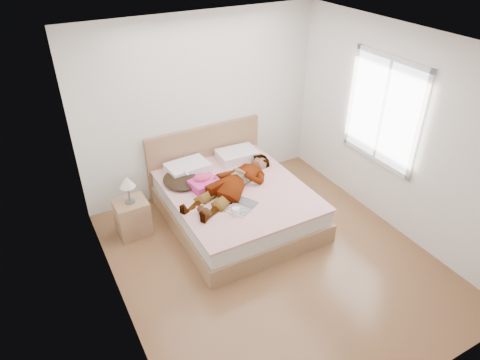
{
  "coord_description": "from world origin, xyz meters",
  "views": [
    {
      "loc": [
        -2.25,
        -3.27,
        3.65
      ],
      "look_at": [
        0.0,
        0.85,
        0.7
      ],
      "focal_mm": 32.0,
      "sensor_mm": 36.0,
      "label": 1
    }
  ],
  "objects_px": {
    "bed": "(234,200)",
    "towel": "(204,183)",
    "woman": "(233,180)",
    "plush_toy": "(204,212)",
    "magazine": "(243,206)",
    "coffee_mug": "(236,211)",
    "nightstand": "(132,215)",
    "phone": "(187,173)"
  },
  "relations": [
    {
      "from": "towel",
      "to": "coffee_mug",
      "type": "relative_size",
      "value": 3.12
    },
    {
      "from": "magazine",
      "to": "coffee_mug",
      "type": "xyz_separation_m",
      "value": [
        -0.16,
        -0.11,
        0.04
      ]
    },
    {
      "from": "woman",
      "to": "nightstand",
      "type": "relative_size",
      "value": 1.95
    },
    {
      "from": "bed",
      "to": "towel",
      "type": "height_order",
      "value": "bed"
    },
    {
      "from": "bed",
      "to": "coffee_mug",
      "type": "xyz_separation_m",
      "value": [
        -0.28,
        -0.6,
        0.29
      ]
    },
    {
      "from": "woman",
      "to": "plush_toy",
      "type": "bearing_deg",
      "value": -83.87
    },
    {
      "from": "magazine",
      "to": "coffee_mug",
      "type": "bearing_deg",
      "value": -146.23
    },
    {
      "from": "towel",
      "to": "plush_toy",
      "type": "height_order",
      "value": "towel"
    },
    {
      "from": "phone",
      "to": "bed",
      "type": "distance_m",
      "value": 0.75
    },
    {
      "from": "woman",
      "to": "coffee_mug",
      "type": "distance_m",
      "value": 0.63
    },
    {
      "from": "towel",
      "to": "magazine",
      "type": "relative_size",
      "value": 0.87
    },
    {
      "from": "coffee_mug",
      "to": "plush_toy",
      "type": "height_order",
      "value": "plush_toy"
    },
    {
      "from": "woman",
      "to": "towel",
      "type": "xyz_separation_m",
      "value": [
        -0.35,
        0.18,
        -0.04
      ]
    },
    {
      "from": "woman",
      "to": "plush_toy",
      "type": "relative_size",
      "value": 7.3
    },
    {
      "from": "bed",
      "to": "coffee_mug",
      "type": "height_order",
      "value": "bed"
    },
    {
      "from": "towel",
      "to": "plush_toy",
      "type": "bearing_deg",
      "value": -114.56
    },
    {
      "from": "phone",
      "to": "plush_toy",
      "type": "xyz_separation_m",
      "value": [
        -0.11,
        -0.8,
        -0.09
      ]
    },
    {
      "from": "woman",
      "to": "magazine",
      "type": "height_order",
      "value": "woman"
    },
    {
      "from": "towel",
      "to": "coffee_mug",
      "type": "height_order",
      "value": "towel"
    },
    {
      "from": "coffee_mug",
      "to": "plush_toy",
      "type": "bearing_deg",
      "value": 155.41
    },
    {
      "from": "magazine",
      "to": "coffee_mug",
      "type": "distance_m",
      "value": 0.2
    },
    {
      "from": "plush_toy",
      "to": "magazine",
      "type": "bearing_deg",
      "value": -5.85
    },
    {
      "from": "plush_toy",
      "to": "nightstand",
      "type": "distance_m",
      "value": 1.06
    },
    {
      "from": "woman",
      "to": "phone",
      "type": "bearing_deg",
      "value": -155.9
    },
    {
      "from": "magazine",
      "to": "coffee_mug",
      "type": "height_order",
      "value": "coffee_mug"
    },
    {
      "from": "phone",
      "to": "towel",
      "type": "distance_m",
      "value": 0.28
    },
    {
      "from": "woman",
      "to": "towel",
      "type": "distance_m",
      "value": 0.39
    },
    {
      "from": "magazine",
      "to": "nightstand",
      "type": "bearing_deg",
      "value": 146.75
    },
    {
      "from": "phone",
      "to": "magazine",
      "type": "relative_size",
      "value": 0.17
    },
    {
      "from": "bed",
      "to": "nightstand",
      "type": "xyz_separation_m",
      "value": [
        -1.34,
        0.3,
        0.02
      ]
    },
    {
      "from": "coffee_mug",
      "to": "plush_toy",
      "type": "xyz_separation_m",
      "value": [
        -0.35,
        0.16,
        0.01
      ]
    },
    {
      "from": "towel",
      "to": "phone",
      "type": "bearing_deg",
      "value": 124.22
    },
    {
      "from": "nightstand",
      "to": "woman",
      "type": "bearing_deg",
      "value": -14.48
    },
    {
      "from": "woman",
      "to": "plush_toy",
      "type": "distance_m",
      "value": 0.74
    },
    {
      "from": "magazine",
      "to": "woman",
      "type": "bearing_deg",
      "value": 77.52
    },
    {
      "from": "phone",
      "to": "coffee_mug",
      "type": "bearing_deg",
      "value": -103.4
    },
    {
      "from": "towel",
      "to": "magazine",
      "type": "height_order",
      "value": "towel"
    },
    {
      "from": "towel",
      "to": "nightstand",
      "type": "relative_size",
      "value": 0.48
    },
    {
      "from": "phone",
      "to": "plush_toy",
      "type": "bearing_deg",
      "value": -125.23
    },
    {
      "from": "bed",
      "to": "magazine",
      "type": "relative_size",
      "value": 4.3
    },
    {
      "from": "bed",
      "to": "phone",
      "type": "bearing_deg",
      "value": 145.24
    },
    {
      "from": "bed",
      "to": "plush_toy",
      "type": "bearing_deg",
      "value": -145.23
    }
  ]
}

